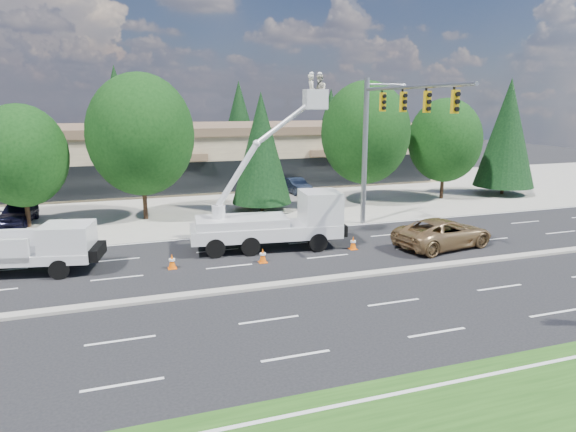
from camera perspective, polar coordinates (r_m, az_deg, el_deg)
name	(u,v)px	position (r m, az deg, el deg)	size (l,w,h in m)	color
ground	(246,290)	(21.33, -4.64, -8.15)	(140.00, 140.00, 0.00)	black
concrete_apron	(182,202)	(40.38, -11.72, 1.49)	(140.00, 22.00, 0.01)	gray
road_median	(246,288)	(21.31, -4.64, -8.00)	(120.00, 0.55, 0.12)	gray
strip_mall	(166,154)	(49.81, -13.37, 6.73)	(50.40, 15.40, 5.50)	tan
tree_front_c	(21,156)	(34.90, -27.51, 5.94)	(5.41, 5.41, 7.50)	#332114
tree_front_d	(141,135)	(34.49, -16.03, 8.68)	(6.79, 6.79, 9.43)	#332114
tree_front_e	(261,148)	(35.89, -2.98, 7.54)	(4.20, 4.20, 8.28)	#332114
tree_front_f	(365,133)	(38.80, 8.58, 9.13)	(6.59, 6.59, 9.14)	#332114
tree_front_g	(445,140)	(42.52, 17.04, 8.04)	(5.70, 5.70, 7.91)	#332114
tree_front_h	(507,133)	(46.25, 23.19, 8.49)	(4.82, 4.82, 9.51)	#332114
tree_back_b	(117,115)	(61.40, -18.48, 10.64)	(5.90, 5.90, 11.62)	#332114
tree_back_c	(239,121)	(63.19, -5.44, 10.51)	(5.14, 5.14, 10.13)	#332114
tree_back_d	(331,123)	(67.04, 4.75, 10.27)	(4.74, 4.74, 9.35)	#332114
signal_mast	(383,129)	(30.36, 10.57, 9.52)	(2.76, 10.16, 9.00)	gray
utility_pickup	(37,253)	(25.62, -26.16, -3.74)	(6.08, 3.22, 2.21)	silver
bucket_truck	(281,212)	(26.71, -0.80, 0.41)	(8.10, 3.29, 9.01)	silver
traffic_cone_b	(172,261)	(24.35, -12.76, -4.95)	(0.40, 0.40, 0.70)	#FB5F07
traffic_cone_c	(263,256)	(24.67, -2.82, -4.42)	(0.40, 0.40, 0.70)	#FB5F07
traffic_cone_d	(353,243)	(27.05, 7.25, -2.99)	(0.40, 0.40, 0.70)	#FB5F07
minivan	(443,233)	(28.34, 16.88, -1.82)	(2.56, 5.55, 1.54)	#9C794B
parked_car_west	(18,212)	(36.66, -27.83, 0.35)	(1.72, 4.27, 1.46)	black
parked_car_east	(296,186)	(43.46, 0.84, 3.39)	(1.40, 4.02, 1.32)	black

